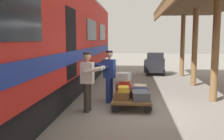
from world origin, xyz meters
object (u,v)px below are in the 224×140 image
train_car (21,39)px  porter_in_overalls (109,75)px  luggage_cart (132,97)px  suitcase_red_plastic (125,83)px  suitcase_brown_leather (123,95)px  suitcase_gray_aluminum (124,76)px  suitcase_navy_fabric (140,92)px  suitcase_tan_vintage (125,82)px  suitcase_cream_canvas (140,88)px  baggage_tug (155,64)px  suitcase_burgundy_valise (124,90)px  porter_by_door (88,80)px  suitcase_black_hardshell (125,88)px  suitcase_slate_roller (140,95)px  suitcase_yellow_case (124,89)px

train_car → porter_in_overalls: 2.88m
train_car → luggage_cart: 3.75m
luggage_cart → suitcase_red_plastic: 0.49m
suitcase_brown_leather → suitcase_gray_aluminum: bearing=-88.9°
suitcase_navy_fabric → suitcase_tan_vintage: (0.51, -0.57, 0.21)m
suitcase_cream_canvas → baggage_tug: baggage_tug is taller
suitcase_burgundy_valise → porter_in_overalls: porter_in_overalls is taller
porter_by_door → porter_in_overalls: bearing=-113.6°
suitcase_burgundy_valise → suitcase_red_plastic: 0.24m
train_car → suitcase_black_hardshell: size_ratio=34.32×
suitcase_gray_aluminum → suitcase_brown_leather: bearing=91.1°
suitcase_cream_canvas → porter_in_overalls: size_ratio=0.29×
porter_in_overalls → baggage_tug: bearing=-106.6°
suitcase_brown_leather → suitcase_slate_roller: bearing=180.0°
suitcase_burgundy_valise → suitcase_cream_canvas: bearing=-132.7°
train_car → suitcase_slate_roller: size_ratio=29.84×
train_car → porter_by_door: bearing=176.7°
suitcase_brown_leather → baggage_tug: 7.75m
suitcase_brown_leather → suitcase_yellow_case: suitcase_yellow_case is taller
suitcase_gray_aluminum → luggage_cart: bearing=174.0°
suitcase_cream_canvas → suitcase_red_plastic: bearing=46.8°
suitcase_navy_fabric → porter_in_overalls: porter_in_overalls is taller
suitcase_burgundy_valise → suitcase_yellow_case: suitcase_yellow_case is taller
suitcase_brown_leather → suitcase_slate_roller: suitcase_slate_roller is taller
suitcase_yellow_case → porter_by_door: 1.07m
suitcase_red_plastic → suitcase_yellow_case: suitcase_red_plastic is taller
suitcase_brown_leather → suitcase_cream_canvas: bearing=-114.8°
suitcase_burgundy_valise → suitcase_brown_leather: suitcase_burgundy_valise is taller
suitcase_slate_roller → porter_in_overalls: porter_in_overalls is taller
suitcase_navy_fabric → suitcase_gray_aluminum: suitcase_gray_aluminum is taller
suitcase_brown_leather → porter_in_overalls: (0.51, -0.85, 0.49)m
suitcase_brown_leather → porter_by_door: (0.98, 0.25, 0.49)m
suitcase_black_hardshell → suitcase_cream_canvas: (-0.51, 0.00, -0.00)m
luggage_cart → suitcase_brown_leather: 0.63m
suitcase_red_plastic → porter_by_door: 1.33m
luggage_cart → suitcase_burgundy_valise: suitcase_burgundy_valise is taller
suitcase_yellow_case → baggage_tug: baggage_tug is taller
porter_by_door → suitcase_slate_roller: bearing=-170.6°
suitcase_red_plastic → baggage_tug: (-1.48, -7.01, -0.08)m
suitcase_tan_vintage → porter_by_door: porter_by_door is taller
suitcase_brown_leather → suitcase_tan_vintage: bearing=-90.1°
luggage_cart → porter_by_door: bearing=32.8°
suitcase_slate_roller → porter_by_door: 1.59m
suitcase_brown_leather → porter_in_overalls: size_ratio=0.29×
suitcase_black_hardshell → train_car: bearing=22.6°
suitcase_slate_roller → suitcase_red_plastic: size_ratio=1.22×
suitcase_brown_leather → suitcase_black_hardshell: same height
suitcase_black_hardshell → suitcase_navy_fabric: suitcase_black_hardshell is taller
suitcase_slate_roller → porter_by_door: size_ratio=0.38×
train_car → suitcase_burgundy_valise: train_car is taller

